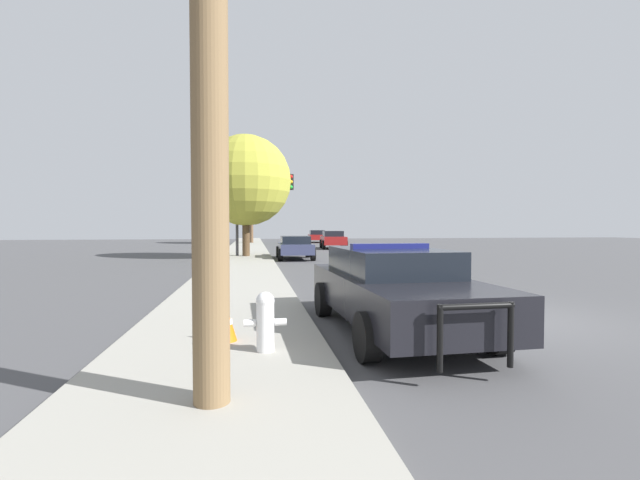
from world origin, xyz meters
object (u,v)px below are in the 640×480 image
car_background_distant (317,236)px  traffic_cone (226,323)px  police_car (394,287)px  fire_hydrant (265,320)px  tree_sidewalk_far (251,191)px  car_background_midblock (295,247)px  utility_pole (209,42)px  traffic_light (260,196)px  tree_sidewalk_mid (246,181)px  car_background_oncoming (333,239)px

car_background_distant → traffic_cone: car_background_distant is taller
police_car → traffic_cone: 2.87m
fire_hydrant → tree_sidewalk_far: size_ratio=0.10×
car_background_distant → tree_sidewalk_far: size_ratio=0.55×
car_background_midblock → traffic_cone: 17.21m
fire_hydrant → car_background_midblock: size_ratio=0.20×
fire_hydrant → car_background_midblock: bearing=83.1°
police_car → utility_pole: (-2.77, -2.90, 2.72)m
traffic_light → tree_sidewalk_mid: bearing=-156.5°
car_background_midblock → tree_sidewalk_mid: (-2.66, 1.14, 3.69)m
utility_pole → car_background_distant: size_ratio=1.53×
fire_hydrant → tree_sidewalk_mid: bearing=91.6°
fire_hydrant → tree_sidewalk_far: bearing=90.4°
fire_hydrant → car_background_oncoming: (6.30, 28.35, 0.22)m
car_background_distant → tree_sidewalk_far: tree_sidewalk_far is taller
police_car → traffic_light: traffic_light is taller
car_background_midblock → police_car: bearing=-88.7°
police_car → car_background_midblock: (-0.09, 16.29, -0.07)m
fire_hydrant → tree_sidewalk_mid: (-0.52, 18.75, 3.82)m
police_car → tree_sidewalk_far: size_ratio=0.65×
car_background_midblock → fire_hydrant: bearing=-95.9°
fire_hydrant → utility_pole: 3.38m
utility_pole → tree_sidewalk_mid: size_ratio=0.97×
police_car → car_background_oncoming: police_car is taller
fire_hydrant → car_background_distant: (6.99, 41.84, 0.18)m
fire_hydrant → car_background_distant: bearing=80.5°
utility_pole → car_background_distant: (7.54, 43.43, -2.75)m
car_background_oncoming → tree_sidewalk_far: tree_sidewalk_far is taller
police_car → traffic_light: 18.11m
car_background_oncoming → car_background_distant: bearing=-88.2°
car_background_distant → car_background_oncoming: size_ratio=0.99×
traffic_cone → car_background_oncoming: bearing=76.2°
utility_pole → car_background_oncoming: (6.85, 29.95, -2.71)m
traffic_light → car_background_oncoming: (6.00, 9.25, -2.77)m
tree_sidewalk_far → car_background_distant: bearing=21.8°
utility_pole → car_background_oncoming: bearing=77.1°
utility_pole → fire_hydrant: bearing=71.0°
police_car → tree_sidewalk_mid: 18.02m
car_background_oncoming → fire_hydrant: bearing=82.2°
police_car → car_background_oncoming: size_ratio=1.16×
utility_pole → car_background_distant: utility_pole is taller
traffic_light → tree_sidewalk_mid: size_ratio=0.71×
police_car → car_background_oncoming: (4.08, 27.05, 0.02)m
fire_hydrant → traffic_light: bearing=89.1°
fire_hydrant → tree_sidewalk_far: 39.24m
fire_hydrant → traffic_light: traffic_light is taller
police_car → traffic_cone: bearing=12.6°
utility_pole → car_background_oncoming: size_ratio=1.52×
car_background_midblock → tree_sidewalk_far: 21.99m
traffic_light → traffic_cone: (-0.83, -18.50, -3.15)m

